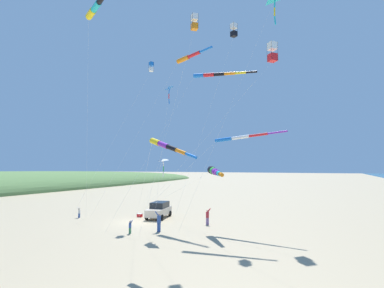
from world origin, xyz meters
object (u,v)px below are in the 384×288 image
Objects in this scene: person_child_green_jacket at (130,226)px; kite_windsock_long_streamer_left at (189,57)px; person_child_grey_jacket at (159,221)px; kite_windsock_black_fish_shape at (215,172)px; kite_delta_yellow_midlevel at (169,89)px; parked_car at (159,210)px; kite_windsock_rainbow_low_near at (216,75)px; kite_box_red_high_left at (194,22)px; kite_box_small_distant at (272,52)px; kite_windsock_green_low_center at (166,146)px; kite_box_long_streamer_right at (234,30)px; cooler_box at (140,215)px; kite_delta_blue_topmost at (163,161)px; kite_windsock_magenta_far_left at (239,138)px; kite_windsock_teal_far_right at (98,4)px; person_adult_flyer at (208,216)px; person_bystander_far at (79,212)px; kite_box_orange_high_right at (151,67)px.

person_child_green_jacket is 21.91m from kite_windsock_long_streamer_left.
person_child_grey_jacket is 0.14× the size of kite_windsock_black_fish_shape.
kite_delta_yellow_midlevel reaches higher than kite_windsock_black_fish_shape.
kite_windsock_black_fish_shape is at bearing 155.29° from parked_car.
kite_windsock_rainbow_low_near is 0.80× the size of kite_box_red_high_left.
kite_windsock_green_low_center is at bearing 72.36° from kite_box_small_distant.
kite_windsock_rainbow_low_near is at bearing 138.45° from kite_windsock_long_streamer_left.
kite_box_long_streamer_right is at bearing -124.68° from kite_windsock_rainbow_low_near.
parked_car reaches higher than cooler_box.
kite_box_small_distant is (-13.65, 0.16, 16.86)m from parked_car.
kite_delta_blue_topmost is 0.36× the size of kite_box_small_distant.
kite_windsock_magenta_far_left is 13.86m from kite_windsock_long_streamer_left.
kite_box_long_streamer_right is 1.05× the size of kite_windsock_long_streamer_left.
kite_windsock_teal_far_right reaches higher than kite_box_small_distant.
parked_car is 0.67× the size of kite_delta_blue_topmost.
kite_delta_yellow_midlevel is at bearing 27.02° from person_adult_flyer.
kite_windsock_magenta_far_left is 9.51m from kite_box_small_distant.
kite_box_red_high_left is at bearing -171.84° from kite_delta_blue_topmost.
person_child_grey_jacket is 11.21m from kite_windsock_green_low_center.
person_adult_flyer is (-9.24, 0.69, 0.71)m from cooler_box.
kite_box_small_distant is (-3.25, -1.40, 8.83)m from kite_windsock_magenta_far_left.
kite_box_red_high_left is (-6.00, -1.04, 18.39)m from person_child_green_jacket.
kite_windsock_magenta_far_left is 1.38× the size of kite_windsock_black_fish_shape.
person_child_grey_jacket is at bearing -46.53° from kite_delta_blue_topmost.
kite_box_long_streamer_right is (-4.65, -6.71, 14.11)m from kite_delta_blue_topmost.
person_child_grey_jacket is 0.13× the size of kite_delta_yellow_midlevel.
kite_box_red_high_left is (-1.26, 5.83, 18.14)m from person_adult_flyer.
person_child_green_jacket is 0.65× the size of person_child_grey_jacket.
kite_box_small_distant reaches higher than person_adult_flyer.
person_adult_flyer is at bearing -124.60° from person_child_green_jacket.
kite_box_red_high_left is at bearing -151.21° from kite_windsock_teal_far_right.
person_child_grey_jacket reaches higher than person_adult_flyer.
kite_windsock_teal_far_right is (2.62, 8.11, 5.96)m from kite_delta_yellow_midlevel.
person_bystander_far is at bearing 4.89° from kite_windsock_rainbow_low_near.
kite_windsock_teal_far_right reaches higher than person_bystander_far.
kite_box_red_high_left is at bearing 74.91° from kite_box_long_streamer_right.
kite_windsock_green_low_center is at bearing 100.27° from kite_box_red_high_left.
kite_windsock_green_low_center is (-0.90, 11.16, -8.10)m from kite_windsock_rainbow_low_near.
kite_windsock_magenta_far_left is 8.29m from kite_delta_blue_topmost.
parked_car is 2.44× the size of person_child_grey_jacket.
kite_windsock_black_fish_shape is at bearing -179.55° from person_bystander_far.
person_child_grey_jacket reaches higher than person_bystander_far.
person_adult_flyer is at bearing 175.74° from cooler_box.
cooler_box is 0.03× the size of kite_box_small_distant.
kite_box_orange_high_right is at bearing -49.56° from person_child_grey_jacket.
person_child_grey_jacket is at bearing 25.43° from kite_windsock_black_fish_shape.
person_child_grey_jacket is at bearing 97.54° from kite_windsock_long_streamer_left.
person_adult_flyer is at bearing 8.72° from kite_box_long_streamer_right.
person_bystander_far is 0.18× the size of kite_delta_blue_topmost.
kite_windsock_teal_far_right reaches higher than kite_box_orange_high_right.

